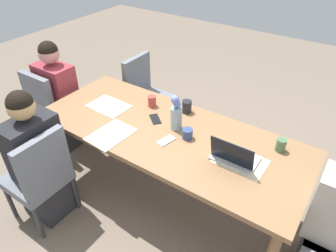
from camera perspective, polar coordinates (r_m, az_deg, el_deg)
The scene contains 18 objects.
ground_plane at distance 3.00m, azimuth 0.00°, elevation -12.47°, with size 10.00×10.00×0.00m, color #756656.
dining_table at distance 2.54m, azimuth 0.00°, elevation -2.27°, with size 2.26×0.91×0.74m.
chair_near_left_near at distance 2.67m, azimuth -22.64°, elevation -8.23°, with size 0.44×0.44×0.90m.
person_near_left_near at distance 2.72m, azimuth -22.71°, elevation -6.46°, with size 0.36×0.40×1.19m.
chair_head_left_left_mid at distance 3.51m, azimuth -20.80°, elevation 3.56°, with size 0.44×0.44×0.90m.
person_head_left_left_mid at distance 3.49m, azimuth -19.35°, elevation 4.22°, with size 0.40×0.36×1.19m.
chair_far_right_near at distance 3.54m, azimuth -4.15°, elevation 6.25°, with size 0.44×0.44×0.90m.
flower_vase at distance 2.45m, azimuth 1.54°, elevation 2.26°, with size 0.09×0.09×0.31m.
placemat_near_left_near at distance 2.49m, azimuth -10.54°, elevation -1.54°, with size 0.36×0.26×0.00m, color beige.
placemat_head_left_left_mid at distance 2.86m, azimuth -10.93°, elevation 3.68°, with size 0.36×0.26×0.00m, color beige.
placemat_head_right_left_far at distance 2.27m, azimuth 13.26°, elevation -6.38°, with size 0.36×0.26×0.00m, color beige.
laptop_head_right_left_far at distance 2.23m, azimuth 12.15°, elevation -5.56°, with size 0.32×0.22×0.21m.
coffee_mug_near_left at distance 2.42m, azimuth 20.19°, elevation -3.32°, with size 0.07×0.07×0.10m, color #47704C.
coffee_mug_near_right at distance 2.70m, azimuth 3.49°, elevation 3.61°, with size 0.09×0.09×0.11m, color #232328.
coffee_mug_centre_left at distance 2.40m, azimuth 3.62°, elevation -1.44°, with size 0.08×0.08×0.08m, color #33477A.
coffee_mug_centre_right at distance 2.79m, azimuth -2.98°, elevation 4.60°, with size 0.07×0.07×0.10m, color #AD3D38.
phone_black at distance 2.63m, azimuth -2.39°, elevation 1.31°, with size 0.15×0.07×0.01m, color black.
phone_silver at distance 2.39m, azimuth -0.34°, elevation -2.72°, with size 0.15×0.07×0.01m, color silver.
Camera 1 is at (1.13, -1.66, 2.23)m, focal length 32.90 mm.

